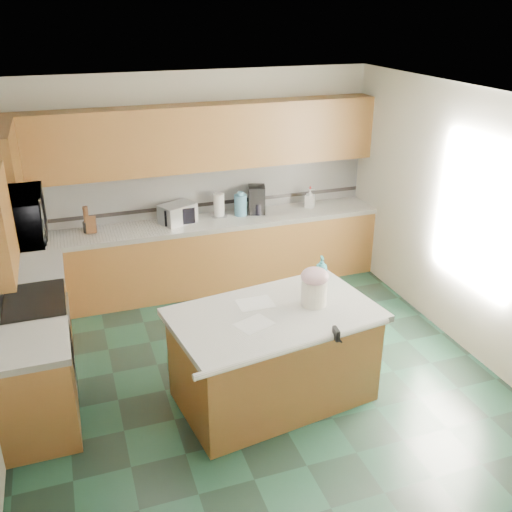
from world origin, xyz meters
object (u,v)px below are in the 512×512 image
island_base (274,359)px  treat_jar (314,292)px  toaster_oven (178,213)px  soap_bottle_island (321,272)px  island_top (274,315)px  knife_block (91,225)px  coffee_maker (257,199)px

island_base → treat_jar: 0.72m
toaster_oven → soap_bottle_island: bearing=-91.6°
soap_bottle_island → toaster_oven: bearing=125.8°
treat_jar → island_top: bearing=171.0°
treat_jar → knife_block: 3.03m
island_base → island_top: size_ratio=0.94×
soap_bottle_island → toaster_oven: size_ratio=0.77×
knife_block → toaster_oven: 1.04m
soap_bottle_island → knife_block: soap_bottle_island is taller
knife_block → island_base: bearing=-51.5°
island_base → island_top: (-0.00, 0.00, 0.46)m
soap_bottle_island → coffee_maker: bearing=99.7°
toaster_oven → coffee_maker: 1.05m
toaster_oven → knife_block: bearing=155.1°
treat_jar → coffee_maker: 2.51m
treat_jar → coffee_maker: size_ratio=0.68×
island_top → treat_jar: size_ratio=7.46×
island_base → coffee_maker: 2.69m
island_top → treat_jar: 0.42m
island_top → coffee_maker: 2.62m
knife_block → toaster_oven: toaster_oven is taller
island_base → coffee_maker: coffee_maker is taller
island_base → soap_bottle_island: 0.93m
treat_jar → knife_block: (-1.77, 2.46, -0.02)m
coffee_maker → island_base: bearing=-89.1°
soap_bottle_island → island_top: bearing=-139.8°
island_base → toaster_oven: toaster_oven is taller
island_base → soap_bottle_island: size_ratio=5.34×
island_base → knife_block: 2.90m
soap_bottle_island → island_base: bearing=-139.8°
island_top → knife_block: size_ratio=8.90×
soap_bottle_island → treat_jar: bearing=-112.7°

